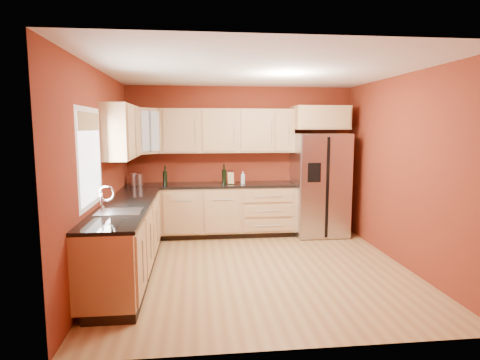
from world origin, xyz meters
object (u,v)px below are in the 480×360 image
object	(u,v)px
canister_left	(139,180)
wine_bottle_a	(165,176)
knife_block	(231,178)
refrigerator	(320,184)
soap_dispenser	(243,178)

from	to	relation	value
canister_left	wine_bottle_a	bearing A→B (deg)	-6.81
canister_left	knife_block	bearing A→B (deg)	-0.01
refrigerator	soap_dispenser	distance (m)	1.36
wine_bottle_a	knife_block	distance (m)	1.11
refrigerator	canister_left	size ratio (longest dim) A/B	9.49
refrigerator	soap_dispenser	world-z (taller)	refrigerator
knife_block	soap_dispenser	world-z (taller)	soap_dispenser
knife_block	wine_bottle_a	bearing A→B (deg)	178.46
refrigerator	wine_bottle_a	xyz separation A→B (m)	(-2.67, -0.01, 0.19)
wine_bottle_a	soap_dispenser	world-z (taller)	wine_bottle_a
refrigerator	soap_dispenser	bearing A→B (deg)	178.57
wine_bottle_a	soap_dispenser	size ratio (longest dim) A/B	1.57
knife_block	soap_dispenser	size ratio (longest dim) A/B	0.95
soap_dispenser	wine_bottle_a	bearing A→B (deg)	-177.89
refrigerator	knife_block	bearing A→B (deg)	178.68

